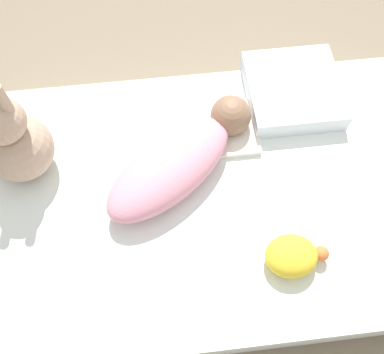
{
  "coord_description": "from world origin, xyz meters",
  "views": [
    {
      "loc": [
        -0.14,
        -0.58,
        1.42
      ],
      "look_at": [
        -0.07,
        0.03,
        0.19
      ],
      "focal_mm": 42.0,
      "sensor_mm": 36.0,
      "label": 1
    }
  ],
  "objects_px": {
    "pillow": "(293,90)",
    "turtle_plush": "(293,256)",
    "swaddled_baby": "(180,159)",
    "bunny_plush": "(15,141)"
  },
  "relations": [
    {
      "from": "turtle_plush",
      "to": "bunny_plush",
      "type": "bearing_deg",
      "value": 151.98
    },
    {
      "from": "swaddled_baby",
      "to": "pillow",
      "type": "height_order",
      "value": "swaddled_baby"
    },
    {
      "from": "swaddled_baby",
      "to": "turtle_plush",
      "type": "bearing_deg",
      "value": -87.41
    },
    {
      "from": "swaddled_baby",
      "to": "pillow",
      "type": "bearing_deg",
      "value": -7.84
    },
    {
      "from": "bunny_plush",
      "to": "pillow",
      "type": "bearing_deg",
      "value": 10.6
    },
    {
      "from": "swaddled_baby",
      "to": "turtle_plush",
      "type": "distance_m",
      "value": 0.44
    },
    {
      "from": "pillow",
      "to": "turtle_plush",
      "type": "height_order",
      "value": "turtle_plush"
    },
    {
      "from": "bunny_plush",
      "to": "turtle_plush",
      "type": "height_order",
      "value": "bunny_plush"
    },
    {
      "from": "bunny_plush",
      "to": "turtle_plush",
      "type": "relative_size",
      "value": 2.11
    },
    {
      "from": "pillow",
      "to": "bunny_plush",
      "type": "distance_m",
      "value": 0.91
    }
  ]
}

